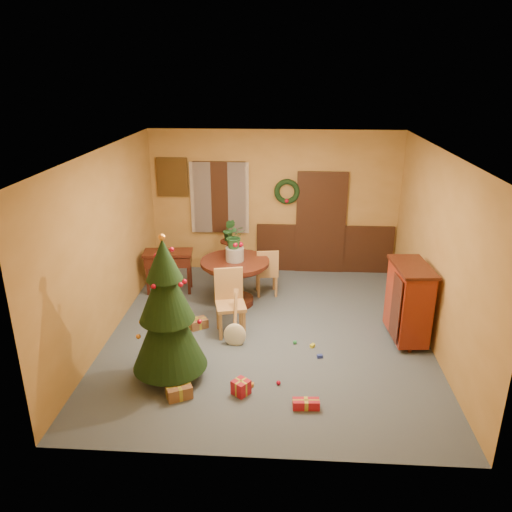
# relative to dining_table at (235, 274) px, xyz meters

# --- Properties ---
(room_envelope) EXTENTS (5.50, 5.50, 5.50)m
(room_envelope) POSITION_rel_dining_table_xyz_m (0.84, 1.65, 0.53)
(room_envelope) COLOR #384352
(room_envelope) RESTS_ON ground
(dining_table) EXTENTS (1.21, 1.21, 0.84)m
(dining_table) POSITION_rel_dining_table_xyz_m (0.00, 0.00, 0.00)
(dining_table) COLOR black
(dining_table) RESTS_ON floor
(urn) EXTENTS (0.32, 0.32, 0.23)m
(urn) POSITION_rel_dining_table_xyz_m (-0.00, 0.00, 0.37)
(urn) COLOR slate
(urn) RESTS_ON dining_table
(centerpiece_plant) EXTENTS (0.38, 0.33, 0.42)m
(centerpiece_plant) POSITION_rel_dining_table_xyz_m (-0.00, 0.00, 0.70)
(centerpiece_plant) COLOR #1E4C23
(centerpiece_plant) RESTS_ON urn
(chair_near) EXTENTS (0.55, 0.55, 1.05)m
(chair_near) POSITION_rel_dining_table_xyz_m (0.02, -1.00, -0.02)
(chair_near) COLOR olive
(chair_near) RESTS_ON floor
(chair_far) EXTENTS (0.45, 0.45, 0.92)m
(chair_far) POSITION_rel_dining_table_xyz_m (0.55, 0.39, -0.09)
(chair_far) COLOR olive
(chair_far) RESTS_ON floor
(guitar) EXTENTS (0.46, 0.59, 0.80)m
(guitar) POSITION_rel_dining_table_xyz_m (0.14, -1.44, -0.18)
(guitar) COLOR beige
(guitar) RESTS_ON floor
(plant_stand) EXTENTS (0.35, 0.35, 0.91)m
(plant_stand) POSITION_rel_dining_table_xyz_m (-0.20, 0.86, -0.02)
(plant_stand) COLOR black
(plant_stand) RESTS_ON floor
(stand_plant) EXTENTS (0.26, 0.22, 0.43)m
(stand_plant) POSITION_rel_dining_table_xyz_m (-0.20, 0.86, 0.54)
(stand_plant) COLOR #19471E
(stand_plant) RESTS_ON plant_stand
(christmas_tree) EXTENTS (1.01, 1.01, 2.08)m
(christmas_tree) POSITION_rel_dining_table_xyz_m (-0.65, -2.34, 0.40)
(christmas_tree) COLOR #382111
(christmas_tree) RESTS_ON floor
(writing_desk) EXTENTS (0.94, 0.54, 0.80)m
(writing_desk) POSITION_rel_dining_table_xyz_m (-1.31, 0.47, 0.02)
(writing_desk) COLOR black
(writing_desk) RESTS_ON floor
(sideboard) EXTENTS (0.59, 1.01, 1.25)m
(sideboard) POSITION_rel_dining_table_xyz_m (2.78, -1.09, 0.08)
(sideboard) COLOR #581D0A
(sideboard) RESTS_ON floor
(gift_a) EXTENTS (0.39, 0.35, 0.17)m
(gift_a) POSITION_rel_dining_table_xyz_m (-0.45, -2.78, -0.50)
(gift_a) COLOR brown
(gift_a) RESTS_ON floor
(gift_b) EXTENTS (0.27, 0.27, 0.20)m
(gift_b) POSITION_rel_dining_table_xyz_m (0.35, -2.67, -0.49)
(gift_b) COLOR maroon
(gift_b) RESTS_ON floor
(gift_c) EXTENTS (0.35, 0.32, 0.16)m
(gift_c) POSITION_rel_dining_table_xyz_m (-0.52, -0.94, -0.51)
(gift_c) COLOR brown
(gift_c) RESTS_ON floor
(gift_d) EXTENTS (0.34, 0.16, 0.12)m
(gift_d) POSITION_rel_dining_table_xyz_m (1.19, -2.91, -0.53)
(gift_d) COLOR maroon
(gift_d) RESTS_ON floor
(toy_a) EXTENTS (0.09, 0.07, 0.05)m
(toy_a) POSITION_rel_dining_table_xyz_m (1.43, -1.73, -0.56)
(toy_a) COLOR navy
(toy_a) RESTS_ON floor
(toy_b) EXTENTS (0.06, 0.06, 0.06)m
(toy_b) POSITION_rel_dining_table_xyz_m (1.06, -1.36, -0.55)
(toy_b) COLOR green
(toy_b) RESTS_ON floor
(toy_c) EXTENTS (0.09, 0.09, 0.05)m
(toy_c) POSITION_rel_dining_table_xyz_m (1.33, -1.44, -0.56)
(toy_c) COLOR gold
(toy_c) RESTS_ON floor
(toy_d) EXTENTS (0.06, 0.06, 0.06)m
(toy_d) POSITION_rel_dining_table_xyz_m (0.83, -2.44, -0.55)
(toy_d) COLOR #B90C29
(toy_d) RESTS_ON floor
(toy_e) EXTENTS (0.08, 0.05, 0.05)m
(toy_e) POSITION_rel_dining_table_xyz_m (0.46, -2.50, -0.56)
(toy_e) COLOR gold
(toy_e) RESTS_ON floor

